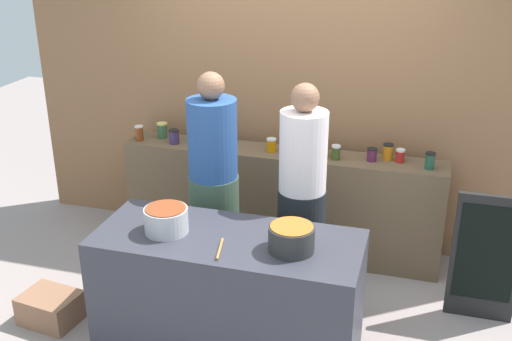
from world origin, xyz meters
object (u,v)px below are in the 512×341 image
preserve_jar_0 (139,133)px  preserve_jar_1 (162,130)px  preserve_jar_11 (388,152)px  wooden_spoon (220,249)px  chalkboard_sign (486,258)px  preserve_jar_12 (400,156)px  preserve_jar_2 (174,137)px  cooking_pot_left (166,220)px  preserve_jar_4 (215,137)px  preserve_jar_13 (430,161)px  preserve_jar_8 (324,149)px  cook_in_cap (301,211)px  bread_crate (51,308)px  cook_with_tongs (214,197)px  preserve_jar_9 (336,152)px  preserve_jar_7 (311,145)px  preserve_jar_6 (296,147)px  cooking_pot_center (291,238)px  preserve_jar_3 (196,136)px  preserve_jar_5 (271,145)px  preserve_jar_10 (372,155)px

preserve_jar_0 → preserve_jar_1: preserve_jar_1 is taller
preserve_jar_1 → preserve_jar_11: 1.95m
wooden_spoon → chalkboard_sign: 1.95m
preserve_jar_0 → preserve_jar_12: preserve_jar_0 is taller
preserve_jar_0 → preserve_jar_2: bearing=1.7°
cooking_pot_left → wooden_spoon: 0.43m
preserve_jar_4 → preserve_jar_12: bearing=1.3°
preserve_jar_0 → preserve_jar_13: (2.44, 0.02, 0.00)m
preserve_jar_8 → wooden_spoon: bearing=-102.9°
cook_in_cap → bread_crate: 1.94m
cooking_pot_left → wooden_spoon: bearing=-18.2°
cook_with_tongs → preserve_jar_0: bearing=144.6°
preserve_jar_12 → cook_in_cap: (-0.62, -0.79, -0.20)m
preserve_jar_9 → cook_with_tongs: size_ratio=0.07×
preserve_jar_12 → preserve_jar_13: size_ratio=0.81×
preserve_jar_12 → preserve_jar_8: bearing=-174.2°
preserve_jar_7 → bread_crate: size_ratio=0.33×
bread_crate → preserve_jar_2: bearing=73.9°
preserve_jar_2 → preserve_jar_6: bearing=1.9°
cooking_pot_center → bread_crate: cooking_pot_center is taller
preserve_jar_13 → bread_crate: bearing=-150.6°
preserve_jar_12 → cook_with_tongs: bearing=-149.8°
preserve_jar_2 → preserve_jar_12: size_ratio=1.14×
preserve_jar_4 → cook_with_tongs: size_ratio=0.08×
preserve_jar_8 → cook_in_cap: bearing=-92.0°
preserve_jar_3 → preserve_jar_12: (1.71, 0.04, -0.01)m
preserve_jar_6 → preserve_jar_13: (1.05, -0.02, 0.00)m
wooden_spoon → cook_in_cap: bearing=68.2°
preserve_jar_0 → cooking_pot_center: size_ratio=0.47×
preserve_jar_0 → preserve_jar_3: preserve_jar_0 is taller
preserve_jar_3 → bread_crate: 1.80m
preserve_jar_7 → preserve_jar_12: preserve_jar_7 is taller
preserve_jar_5 → cook_with_tongs: cook_with_tongs is taller
preserve_jar_4 → preserve_jar_0: bearing=-174.1°
preserve_jar_10 → bread_crate: bearing=-144.8°
preserve_jar_7 → cooking_pot_left: 1.61m
cook_with_tongs → preserve_jar_12: bearing=30.2°
preserve_jar_8 → wooden_spoon: size_ratio=0.58×
preserve_jar_6 → preserve_jar_10: bearing=2.1°
preserve_jar_2 → cook_with_tongs: (0.59, -0.66, -0.20)m
preserve_jar_8 → cooking_pot_left: preserve_jar_8 is taller
preserve_jar_2 → cook_with_tongs: bearing=-48.0°
cook_with_tongs → bread_crate: bearing=-143.1°
preserve_jar_3 → cook_in_cap: bearing=-34.4°
preserve_jar_10 → preserve_jar_11: preserve_jar_11 is taller
preserve_jar_4 → wooden_spoon: (0.59, -1.57, -0.13)m
preserve_jar_6 → preserve_jar_12: size_ratio=1.19×
preserve_jar_1 → preserve_jar_13: size_ratio=1.04×
preserve_jar_7 → cooking_pot_center: preserve_jar_7 is taller
preserve_jar_6 → wooden_spoon: bearing=-94.6°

